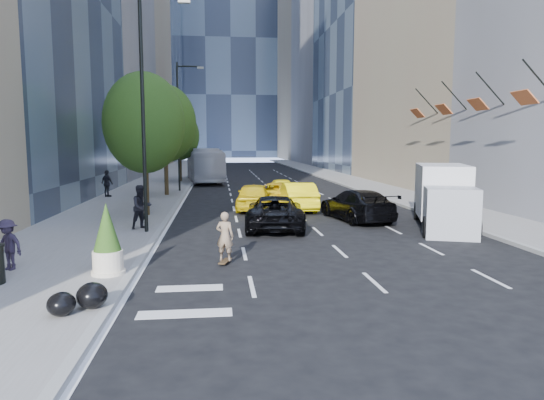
{
  "coord_description": "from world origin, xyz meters",
  "views": [
    {
      "loc": [
        -3.37,
        -17.03,
        3.97
      ],
      "look_at": [
        -1.2,
        2.73,
        1.6
      ],
      "focal_mm": 32.0,
      "sensor_mm": 36.0,
      "label": 1
    }
  ],
  "objects": [
    {
      "name": "city_bus",
      "position": [
        -4.8,
        32.44,
        1.7
      ],
      "size": [
        4.21,
        12.42,
        3.39
      ],
      "primitive_type": "imported",
      "rotation": [
        0.0,
        0.0,
        0.11
      ],
      "color": "silver",
      "rests_on": "ground"
    },
    {
      "name": "tree_near",
      "position": [
        -7.2,
        9.0,
        4.97
      ],
      "size": [
        4.2,
        4.2,
        7.46
      ],
      "color": "#2E2211",
      "rests_on": "sidewalk_left"
    },
    {
      "name": "box_truck",
      "position": [
        6.99,
        4.26,
        1.48
      ],
      "size": [
        4.0,
        6.47,
        2.91
      ],
      "rotation": [
        0.0,
        0.0,
        -0.32
      ],
      "color": "#BDBDBD",
      "rests_on": "ground"
    },
    {
      "name": "facade_flags",
      "position": [
        10.64,
        10.0,
        6.18
      ],
      "size": [
        1.85,
        13.3,
        2.05
      ],
      "color": "black",
      "rests_on": "ground"
    },
    {
      "name": "tower_right_far",
      "position": [
        22.0,
        98.0,
        25.0
      ],
      "size": [
        20.0,
        24.0,
        50.0
      ],
      "primitive_type": "cube",
      "color": "gray",
      "rests_on": "ground"
    },
    {
      "name": "tree_far",
      "position": [
        -7.2,
        32.0,
        4.62
      ],
      "size": [
        3.9,
        3.9,
        6.92
      ],
      "color": "#2E2211",
      "rests_on": "sidewalk_left"
    },
    {
      "name": "ground",
      "position": [
        0.0,
        0.0,
        0.0
      ],
      "size": [
        160.0,
        160.0,
        0.0
      ],
      "primitive_type": "plane",
      "color": "black",
      "rests_on": "ground"
    },
    {
      "name": "skateboarder",
      "position": [
        -3.2,
        -1.41,
        0.81
      ],
      "size": [
        0.68,
        0.55,
        1.62
      ],
      "primitive_type": "imported",
      "rotation": [
        0.0,
        0.0,
        2.83
      ],
      "color": "#7E684F",
      "rests_on": "ground"
    },
    {
      "name": "tower_left_end",
      "position": [
        -22.0,
        92.0,
        30.0
      ],
      "size": [
        20.0,
        28.0,
        60.0
      ],
      "primitive_type": "cube",
      "color": "#2A3342",
      "rests_on": "ground"
    },
    {
      "name": "pedestrian_c",
      "position": [
        -9.68,
        -2.01,
        0.92
      ],
      "size": [
        1.14,
        0.94,
        1.54
      ],
      "primitive_type": "imported",
      "rotation": [
        0.0,
        0.0,
        -0.44
      ],
      "color": "#271F2E",
      "rests_on": "sidewalk_left"
    },
    {
      "name": "black_sedan_mercedes",
      "position": [
        3.62,
        6.89,
        0.8
      ],
      "size": [
        3.12,
        5.78,
        1.59
      ],
      "primitive_type": "imported",
      "rotation": [
        0.0,
        0.0,
        3.31
      ],
      "color": "black",
      "rests_on": "ground"
    },
    {
      "name": "lamp_near",
      "position": [
        -6.32,
        4.0,
        5.81
      ],
      "size": [
        2.13,
        0.22,
        10.0
      ],
      "color": "black",
      "rests_on": "sidewalk_left"
    },
    {
      "name": "sidewalk_left",
      "position": [
        -9.0,
        30.0,
        0.07
      ],
      "size": [
        6.0,
        120.0,
        0.15
      ],
      "primitive_type": "cube",
      "color": "slate",
      "rests_on": "ground"
    },
    {
      "name": "sidewalk_right",
      "position": [
        10.0,
        30.0,
        0.07
      ],
      "size": [
        4.0,
        120.0,
        0.15
      ],
      "primitive_type": "cube",
      "color": "slate",
      "rests_on": "ground"
    },
    {
      "name": "black_sedan_lincoln",
      "position": [
        -0.81,
        5.0,
        0.77
      ],
      "size": [
        3.13,
        5.76,
        1.53
      ],
      "primitive_type": "imported",
      "rotation": [
        0.0,
        0.0,
        3.03
      ],
      "color": "black",
      "rests_on": "ground"
    },
    {
      "name": "pedestrian_b",
      "position": [
        -11.2,
        18.0,
        1.1
      ],
      "size": [
        1.15,
        1.05,
        1.89
      ],
      "primitive_type": "imported",
      "rotation": [
        0.0,
        0.0,
        2.47
      ],
      "color": "black",
      "rests_on": "sidewalk_left"
    },
    {
      "name": "taxi_b",
      "position": [
        1.2,
        10.96,
        0.82
      ],
      "size": [
        1.76,
        5.01,
        1.65
      ],
      "primitive_type": "imported",
      "rotation": [
        0.0,
        0.0,
        3.14
      ],
      "color": "yellow",
      "rests_on": "ground"
    },
    {
      "name": "pedestrian_a",
      "position": [
        -6.8,
        4.72,
        1.13
      ],
      "size": [
        1.2,
        1.16,
        1.95
      ],
      "primitive_type": "imported",
      "rotation": [
        0.0,
        0.0,
        0.65
      ],
      "color": "black",
      "rests_on": "sidewalk_left"
    },
    {
      "name": "taxi_c",
      "position": [
        0.5,
        14.33,
        0.68
      ],
      "size": [
        4.0,
        5.42,
        1.37
      ],
      "primitive_type": "imported",
      "rotation": [
        0.0,
        0.0,
        2.74
      ],
      "color": "yellow",
      "rests_on": "ground"
    },
    {
      "name": "taxi_d",
      "position": [
        1.2,
        18.5,
        0.63
      ],
      "size": [
        1.8,
        4.34,
        1.26
      ],
      "primitive_type": "imported",
      "rotation": [
        0.0,
        0.0,
        3.15
      ],
      "color": "#FFEC0D",
      "rests_on": "ground"
    },
    {
      "name": "tree_mid",
      "position": [
        -7.2,
        19.0,
        5.32
      ],
      "size": [
        4.5,
        4.5,
        7.99
      ],
      "color": "#2E2211",
      "rests_on": "sidewalk_left"
    },
    {
      "name": "planter_shrub",
      "position": [
        -6.62,
        -2.79,
        1.14
      ],
      "size": [
        0.87,
        0.87,
        2.09
      ],
      "color": "beige",
      "rests_on": "sidewalk_left"
    },
    {
      "name": "lamp_far",
      "position": [
        -6.32,
        22.0,
        5.81
      ],
      "size": [
        2.13,
        0.22,
        10.0
      ],
      "color": "black",
      "rests_on": "sidewalk_left"
    },
    {
      "name": "traffic_signal",
      "position": [
        -6.4,
        40.0,
        4.23
      ],
      "size": [
        2.48,
        0.53,
        5.2
      ],
      "color": "black",
      "rests_on": "sidewalk_left"
    },
    {
      "name": "taxi_a",
      "position": [
        -1.35,
        11.17,
        0.82
      ],
      "size": [
        2.51,
        4.99,
        1.63
      ],
      "primitive_type": "imported",
      "rotation": [
        0.0,
        0.0,
        3.02
      ],
      "color": "#D8B60B",
      "rests_on": "ground"
    },
    {
      "name": "garbage_bags",
      "position": [
        -6.55,
        -5.96,
        0.43
      ],
      "size": [
        1.21,
        1.17,
        0.6
      ],
      "color": "black",
      "rests_on": "sidewalk_left"
    }
  ]
}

